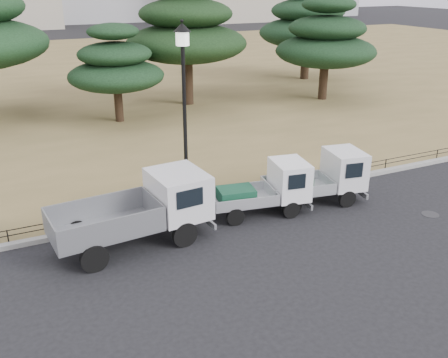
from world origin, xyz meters
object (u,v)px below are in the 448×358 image
truck_kei_rear (322,178)px  truck_kei_front (267,189)px  street_lamp (184,87)px  truck_large (141,209)px

truck_kei_rear → truck_kei_front: bearing=-171.9°
truck_kei_rear → street_lamp: street_lamp is taller
truck_large → truck_kei_rear: 6.86m
truck_large → truck_kei_rear: size_ratio=1.30×
truck_kei_rear → street_lamp: (-4.69, 1.51, 3.44)m
truck_large → street_lamp: size_ratio=0.79×
street_lamp → truck_kei_rear: bearing=-17.8°
truck_large → truck_kei_front: truck_large is taller
truck_large → truck_kei_rear: truck_large is taller
truck_kei_front → truck_kei_rear: size_ratio=0.95×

